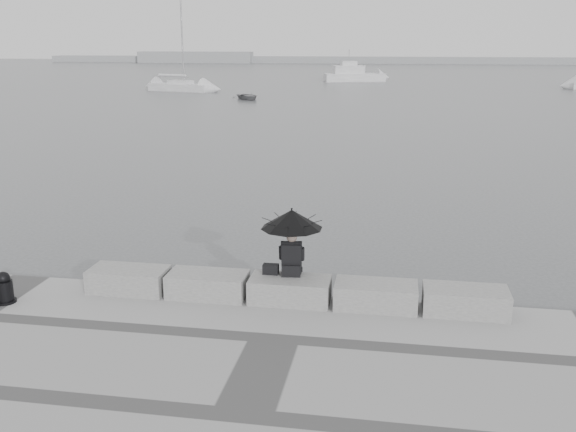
% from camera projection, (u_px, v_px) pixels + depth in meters
% --- Properties ---
extents(ground, '(360.00, 360.00, 0.00)m').
position_uv_depth(ground, '(293.00, 316.00, 13.41)').
color(ground, '#46484B').
rests_on(ground, ground).
extents(stone_block_far_left, '(1.60, 0.80, 0.50)m').
position_uv_depth(stone_block_far_left, '(129.00, 280.00, 13.33)').
color(stone_block_far_left, slate).
rests_on(stone_block_far_left, promenade).
extents(stone_block_left, '(1.60, 0.80, 0.50)m').
position_uv_depth(stone_block_left, '(208.00, 285.00, 13.06)').
color(stone_block_left, slate).
rests_on(stone_block_left, promenade).
extents(stone_block_centre, '(1.60, 0.80, 0.50)m').
position_uv_depth(stone_block_centre, '(290.00, 290.00, 12.78)').
color(stone_block_centre, slate).
rests_on(stone_block_centre, promenade).
extents(stone_block_right, '(1.60, 0.80, 0.50)m').
position_uv_depth(stone_block_right, '(376.00, 295.00, 12.51)').
color(stone_block_right, slate).
rests_on(stone_block_right, promenade).
extents(stone_block_far_right, '(1.60, 0.80, 0.50)m').
position_uv_depth(stone_block_far_right, '(465.00, 301.00, 12.24)').
color(stone_block_far_right, slate).
rests_on(stone_block_far_right, promenade).
extents(seated_person, '(1.24, 1.24, 1.39)m').
position_uv_depth(seated_person, '(292.00, 226.00, 12.65)').
color(seated_person, black).
rests_on(seated_person, stone_block_centre).
extents(bag, '(0.31, 0.18, 0.20)m').
position_uv_depth(bag, '(271.00, 269.00, 12.94)').
color(bag, black).
rests_on(bag, stone_block_centre).
extents(mooring_bollard, '(0.41, 0.41, 0.65)m').
position_uv_depth(mooring_bollard, '(4.00, 290.00, 12.73)').
color(mooring_bollard, black).
rests_on(mooring_bollard, promenade).
extents(distant_landmass, '(180.00, 8.00, 2.80)m').
position_uv_depth(distant_landmass, '(358.00, 60.00, 161.43)').
color(distant_landmass, gray).
rests_on(distant_landmass, ground).
extents(sailboat_left, '(7.86, 4.46, 12.90)m').
position_uv_depth(sailboat_left, '(181.00, 86.00, 72.87)').
color(sailboat_left, white).
rests_on(sailboat_left, ground).
extents(motor_cruiser, '(8.80, 5.02, 4.50)m').
position_uv_depth(motor_cruiser, '(354.00, 75.00, 89.96)').
color(motor_cruiser, white).
rests_on(motor_cruiser, ground).
extents(dinghy, '(3.60, 3.33, 0.59)m').
position_uv_depth(dinghy, '(248.00, 97.00, 62.43)').
color(dinghy, gray).
rests_on(dinghy, ground).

